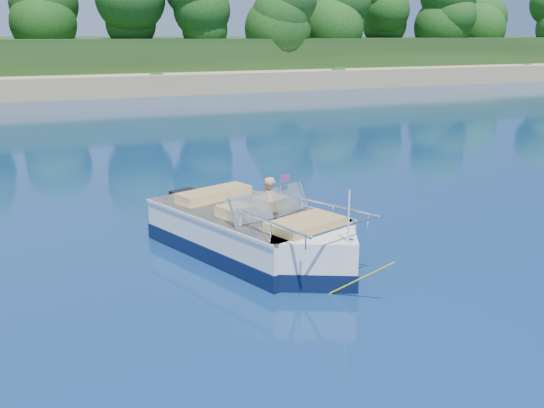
% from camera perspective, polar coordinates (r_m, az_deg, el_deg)
% --- Properties ---
extents(ground, '(160.00, 160.00, 0.00)m').
position_cam_1_polar(ground, '(11.34, -6.20, -7.28)').
color(ground, '#0B294E').
rests_on(ground, ground).
extents(shoreline, '(170.00, 59.00, 6.00)m').
position_cam_1_polar(shoreline, '(73.93, -21.24, 12.06)').
color(shoreline, '#9E8A5C').
rests_on(shoreline, ground).
extents(treeline, '(150.00, 7.12, 8.19)m').
position_cam_1_polar(treeline, '(51.13, -20.54, 16.07)').
color(treeline, black).
rests_on(treeline, ground).
extents(motorboat, '(3.48, 5.97, 2.07)m').
position_cam_1_polar(motorboat, '(12.44, -1.22, -3.08)').
color(motorboat, white).
rests_on(motorboat, ground).
extents(tow_tube, '(1.73, 1.73, 0.36)m').
position_cam_1_polar(tow_tube, '(15.26, 0.06, -0.71)').
color(tow_tube, yellow).
rests_on(tow_tube, ground).
extents(boy, '(0.47, 0.88, 1.66)m').
position_cam_1_polar(boy, '(15.19, -0.35, -1.16)').
color(boy, tan).
rests_on(boy, ground).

